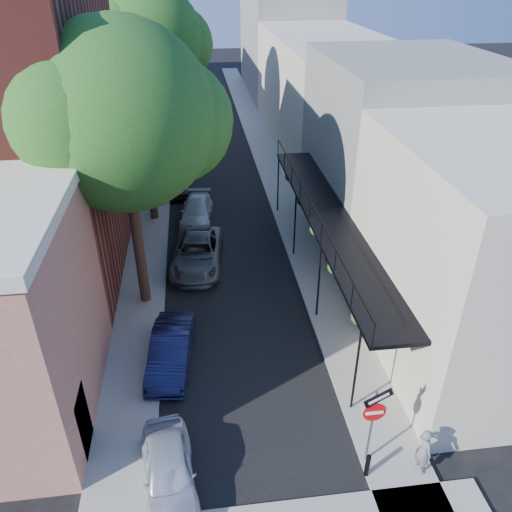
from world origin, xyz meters
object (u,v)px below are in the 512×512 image
object	(u,v)px
oak_far	(155,40)
parked_car_d	(197,211)
pedestrian	(424,450)
parked_car_e	(179,184)
parked_car_b	(171,350)
parked_car_c	(197,253)
parked_car_a	(169,471)
parked_car_f	(177,152)
bollard	(367,465)
oak_mid	(148,91)
oak_near	(134,119)
sign_post	(374,415)

from	to	relation	value
oak_far	parked_car_d	size ratio (longest dim) A/B	2.92
pedestrian	parked_car_e	bearing A→B (deg)	9.72
oak_far	parked_car_b	bearing A→B (deg)	-87.98
parked_car_c	pedestrian	distance (m)	13.62
parked_car_a	parked_car_f	bearing A→B (deg)	83.41
bollard	parked_car_f	bearing A→B (deg)	101.70
oak_mid	oak_far	bearing A→B (deg)	89.59
parked_car_b	pedestrian	xyz separation A→B (m)	(7.20, -5.42, 0.26)
oak_near	parked_car_b	bearing A→B (deg)	-79.98
oak_near	parked_car_c	distance (m)	7.82
bollard	parked_car_a	xyz separation A→B (m)	(-5.57, 0.46, 0.09)
parked_car_e	parked_car_f	size ratio (longest dim) A/B	0.87
oak_near	bollard	bearing A→B (deg)	-56.88
parked_car_f	parked_car_d	bearing A→B (deg)	-76.67
oak_far	parked_car_d	xyz separation A→B (m)	(1.95, -9.76, -7.67)
parked_car_d	pedestrian	xyz separation A→B (m)	(6.00, -17.01, 0.33)
bollard	parked_car_e	bearing A→B (deg)	104.43
parked_car_e	pedestrian	xyz separation A→B (m)	(7.02, -21.05, 0.33)
oak_near	oak_mid	world-z (taller)	oak_near
parked_car_a	parked_car_e	xyz separation A→B (m)	(0.15, 20.60, -0.03)
oak_far	parked_car_d	bearing A→B (deg)	-78.67
parked_car_c	parked_car_f	bearing A→B (deg)	100.88
sign_post	parked_car_c	bearing A→B (deg)	111.57
parked_car_c	parked_car_d	bearing A→B (deg)	95.67
parked_car_b	pedestrian	size ratio (longest dim) A/B	2.49
oak_near	parked_car_a	bearing A→B (deg)	-85.09
oak_near	parked_car_c	bearing A→B (deg)	52.11
oak_near	pedestrian	size ratio (longest dim) A/B	7.17
oak_mid	pedestrian	size ratio (longest dim) A/B	6.40
parked_car_b	parked_car_d	size ratio (longest dim) A/B	0.97
parked_car_a	parked_car_e	bearing A→B (deg)	82.92
bollard	parked_car_d	xyz separation A→B (m)	(-4.40, 17.01, 0.07)
parked_car_a	parked_car_b	size ratio (longest dim) A/B	0.90
bollard	pedestrian	size ratio (longest dim) A/B	0.50
parked_car_c	pedestrian	size ratio (longest dim) A/B	3.11
oak_far	parked_car_a	size ratio (longest dim) A/B	3.32
sign_post	oak_far	xyz separation A→B (m)	(-6.51, 26.30, 6.22)
parked_car_d	parked_car_e	xyz separation A→B (m)	(-1.02, 4.04, -0.01)
oak_far	parked_car_c	xyz separation A→B (m)	(1.88, -14.58, -7.57)
parked_car_d	oak_mid	bearing A→B (deg)	166.50
parked_car_f	pedestrian	size ratio (longest dim) A/B	2.48
oak_mid	parked_car_f	xyz separation A→B (m)	(0.82, 9.32, -6.41)
oak_near	parked_car_f	distance (m)	18.75
parked_car_a	parked_car_b	xyz separation A→B (m)	(-0.03, 4.96, 0.04)
parked_car_a	parked_car_f	xyz separation A→B (m)	(-0.03, 26.59, 0.04)
oak_mid	parked_car_e	bearing A→B (deg)	73.22
parked_car_d	oak_far	bearing A→B (deg)	107.45
parked_car_b	parked_car_f	size ratio (longest dim) A/B	1.00
oak_mid	parked_car_a	bearing A→B (deg)	-87.18
oak_mid	oak_near	bearing A→B (deg)	-89.63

